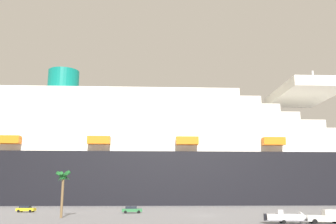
{
  "coord_description": "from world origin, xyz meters",
  "views": [
    {
      "loc": [
        -16.26,
        -80.57,
        5.17
      ],
      "look_at": [
        -3.8,
        34.74,
        29.44
      ],
      "focal_mm": 40.31,
      "sensor_mm": 36.0,
      "label": 1
    }
  ],
  "objects_px": {
    "pickup_truck": "(325,217)",
    "small_boat_on_trailer": "(288,217)",
    "palm_tree": "(63,179)",
    "parked_car_green_wagon": "(132,210)",
    "parked_car_yellow_taxi": "(26,209)",
    "cruise_ship": "(141,158)"
  },
  "relations": [
    {
      "from": "small_boat_on_trailer",
      "to": "palm_tree",
      "type": "height_order",
      "value": "palm_tree"
    },
    {
      "from": "parked_car_green_wagon",
      "to": "cruise_ship",
      "type": "bearing_deg",
      "value": 85.98
    },
    {
      "from": "cruise_ship",
      "to": "palm_tree",
      "type": "bearing_deg",
      "value": -103.61
    },
    {
      "from": "pickup_truck",
      "to": "parked_car_yellow_taxi",
      "type": "bearing_deg",
      "value": 145.4
    },
    {
      "from": "cruise_ship",
      "to": "palm_tree",
      "type": "xyz_separation_m",
      "value": [
        -18.12,
        -74.87,
        -10.41
      ]
    },
    {
      "from": "parked_car_green_wagon",
      "to": "pickup_truck",
      "type": "bearing_deg",
      "value": -46.47
    },
    {
      "from": "palm_tree",
      "to": "parked_car_yellow_taxi",
      "type": "distance_m",
      "value": 24.94
    },
    {
      "from": "palm_tree",
      "to": "pickup_truck",
      "type": "bearing_deg",
      "value": -22.05
    },
    {
      "from": "cruise_ship",
      "to": "parked_car_yellow_taxi",
      "type": "bearing_deg",
      "value": -119.09
    },
    {
      "from": "parked_car_yellow_taxi",
      "to": "parked_car_green_wagon",
      "type": "relative_size",
      "value": 0.98
    },
    {
      "from": "small_boat_on_trailer",
      "to": "parked_car_green_wagon",
      "type": "bearing_deg",
      "value": 128.41
    },
    {
      "from": "pickup_truck",
      "to": "palm_tree",
      "type": "xyz_separation_m",
      "value": [
        -44.46,
        18.01,
        6.43
      ]
    },
    {
      "from": "pickup_truck",
      "to": "palm_tree",
      "type": "bearing_deg",
      "value": 157.95
    },
    {
      "from": "cruise_ship",
      "to": "palm_tree",
      "type": "height_order",
      "value": "cruise_ship"
    },
    {
      "from": "cruise_ship",
      "to": "small_boat_on_trailer",
      "type": "distance_m",
      "value": 95.69
    },
    {
      "from": "cruise_ship",
      "to": "small_boat_on_trailer",
      "type": "height_order",
      "value": "cruise_ship"
    },
    {
      "from": "cruise_ship",
      "to": "pickup_truck",
      "type": "height_order",
      "value": "cruise_ship"
    },
    {
      "from": "pickup_truck",
      "to": "parked_car_green_wagon",
      "type": "height_order",
      "value": "pickup_truck"
    },
    {
      "from": "pickup_truck",
      "to": "parked_car_yellow_taxi",
      "type": "height_order",
      "value": "pickup_truck"
    },
    {
      "from": "cruise_ship",
      "to": "pickup_truck",
      "type": "distance_m",
      "value": 98.0
    },
    {
      "from": "pickup_truck",
      "to": "small_boat_on_trailer",
      "type": "bearing_deg",
      "value": 170.64
    },
    {
      "from": "cruise_ship",
      "to": "pickup_truck",
      "type": "relative_size",
      "value": 46.06
    }
  ]
}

